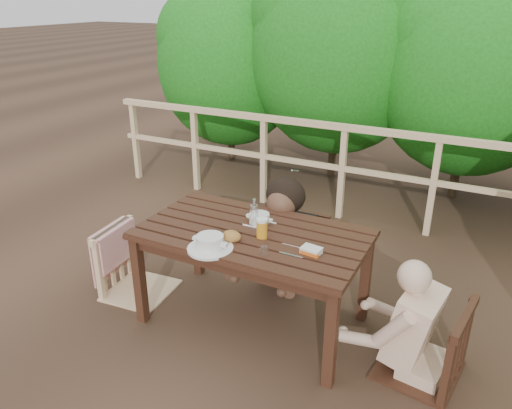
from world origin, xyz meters
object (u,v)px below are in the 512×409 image
at_px(soup_far, 259,219).
at_px(bottle, 254,214).
at_px(table, 253,278).
at_px(beer_glass, 262,229).
at_px(chair_left, 135,236).
at_px(diner_right, 437,289).
at_px(chair_far, 293,223).
at_px(woman, 295,197).
at_px(butter_tub, 311,251).
at_px(tumbler, 264,252).
at_px(bread_roll, 232,236).
at_px(chair_right, 428,305).
at_px(soup_near, 210,243).

bearing_deg(soup_far, bottle, -86.44).
height_order(table, beer_glass, beer_glass).
height_order(chair_left, diner_right, diner_right).
xyz_separation_m(chair_left, chair_far, (0.97, 0.79, -0.02)).
bearing_deg(bottle, woman, 88.30).
xyz_separation_m(soup_far, butter_tub, (0.49, -0.25, -0.01)).
xyz_separation_m(diner_right, butter_tub, (-0.74, -0.11, 0.11)).
height_order(woman, diner_right, woman).
bearing_deg(chair_far, soup_far, -91.47).
bearing_deg(diner_right, butter_tub, 106.26).
bearing_deg(diner_right, tumbler, 112.35).
bearing_deg(chair_far, bread_roll, -93.36).
bearing_deg(beer_glass, chair_left, -178.21).
bearing_deg(chair_left, bread_roll, -100.52).
xyz_separation_m(chair_left, bread_roll, (0.90, -0.09, 0.25)).
xyz_separation_m(beer_glass, butter_tub, (0.37, -0.06, -0.05)).
height_order(chair_right, soup_near, chair_right).
bearing_deg(tumbler, bread_roll, 163.87).
relative_size(woman, soup_far, 5.83).
height_order(soup_near, bread_roll, soup_near).
bearing_deg(table, butter_tub, -12.93).
height_order(diner_right, beer_glass, diner_right).
bearing_deg(soup_near, tumbler, 12.86).
distance_m(chair_far, beer_glass, 0.82).
relative_size(chair_far, bread_roll, 7.30).
bearing_deg(chair_right, chair_left, -79.62).
bearing_deg(bottle, chair_far, 88.24).
relative_size(table, diner_right, 1.23).
xyz_separation_m(chair_right, butter_tub, (-0.71, -0.11, 0.24)).
xyz_separation_m(bread_roll, bottle, (0.05, 0.23, 0.07)).
relative_size(bread_roll, butter_tub, 1.06).
bearing_deg(tumbler, chair_left, 171.83).
height_order(chair_right, butter_tub, chair_right).
bearing_deg(tumbler, butter_tub, 30.01).
bearing_deg(soup_far, tumbler, -59.54).
bearing_deg(diner_right, soup_near, 112.02).
distance_m(chair_left, soup_far, 1.00).
height_order(bread_roll, beer_glass, beer_glass).
bearing_deg(soup_near, woman, 82.69).
bearing_deg(chair_right, tumbler, -67.23).
bearing_deg(butter_tub, woman, 126.40).
relative_size(chair_far, diner_right, 0.77).
bearing_deg(tumbler, soup_far, 120.46).
bearing_deg(soup_near, diner_right, 13.83).
distance_m(table, woman, 0.80).
distance_m(beer_glass, butter_tub, 0.38).
bearing_deg(bread_roll, chair_left, 174.34).
bearing_deg(diner_right, chair_right, 98.20).
distance_m(bread_roll, tumbler, 0.29).
height_order(chair_far, bottle, chair_far).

